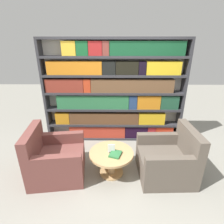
{
  "coord_description": "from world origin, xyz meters",
  "views": [
    {
      "loc": [
        -0.0,
        -2.33,
        2.17
      ],
      "look_at": [
        -0.04,
        0.69,
        0.95
      ],
      "focal_mm": 28.0,
      "sensor_mm": 36.0,
      "label": 1
    }
  ],
  "objects": [
    {
      "name": "armchair_right",
      "position": [
        0.92,
        0.12,
        0.3
      ],
      "size": [
        0.9,
        0.86,
        0.88
      ],
      "rotation": [
        0.0,
        0.0,
        -1.53
      ],
      "color": "brown",
      "rests_on": "ground_plane"
    },
    {
      "name": "coffee_table",
      "position": [
        -0.04,
        0.15,
        0.31
      ],
      "size": [
        0.75,
        0.75,
        0.43
      ],
      "color": "tan",
      "rests_on": "ground_plane"
    },
    {
      "name": "ground_plane",
      "position": [
        0.0,
        0.0,
        0.0
      ],
      "size": [
        14.0,
        14.0,
        0.0
      ],
      "primitive_type": "plane",
      "color": "gray"
    },
    {
      "name": "armchair_left",
      "position": [
        -1.0,
        0.11,
        0.3
      ],
      "size": [
        0.97,
        0.93,
        0.88
      ],
      "rotation": [
        0.0,
        0.0,
        1.7
      ],
      "color": "brown",
      "rests_on": "ground_plane"
    },
    {
      "name": "stray_book",
      "position": [
        0.03,
        0.07,
        0.45
      ],
      "size": [
        0.23,
        0.26,
        0.03
      ],
      "color": "#2D703D",
      "rests_on": "coffee_table"
    },
    {
      "name": "bookshelf",
      "position": [
        0.02,
        1.4,
        1.12
      ],
      "size": [
        3.06,
        0.3,
        2.26
      ],
      "color": "silver",
      "rests_on": "ground_plane"
    },
    {
      "name": "table_sign",
      "position": [
        -0.04,
        0.15,
        0.5
      ],
      "size": [
        0.12,
        0.06,
        0.16
      ],
      "color": "black",
      "rests_on": "coffee_table"
    }
  ]
}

